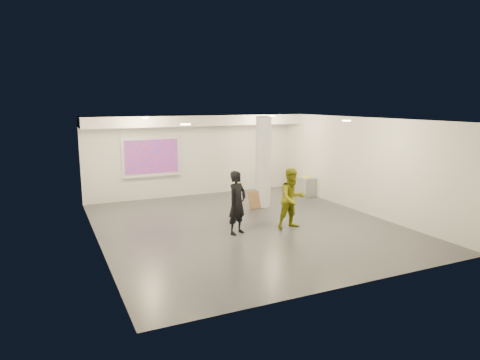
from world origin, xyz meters
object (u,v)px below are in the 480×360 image
column (263,162)px  woman (237,203)px  man (292,199)px  credenza (302,185)px  projection_screen (151,157)px

column → woman: 3.21m
woman → man: (1.59, -0.17, -0.01)m
woman → man: size_ratio=1.01×
column → woman: (-2.04, -2.39, -0.65)m
column → man: bearing=-99.9°
column → credenza: column is taller
column → man: column is taller
projection_screen → man: projection_screen is taller
projection_screen → man: (2.65, -5.21, -0.69)m
credenza → woman: (-4.26, -3.44, 0.50)m
projection_screen → credenza: (5.32, -1.60, -1.18)m
column → projection_screen: bearing=139.4°
woman → man: woman is taller
column → credenza: bearing=25.3°
column → woman: column is taller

